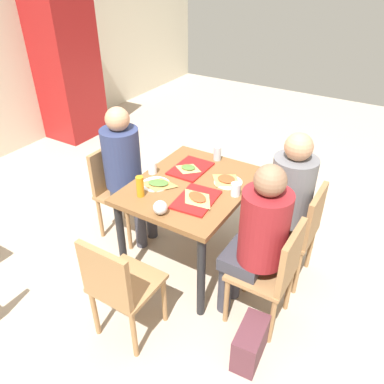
% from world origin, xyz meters
% --- Properties ---
extents(ground_plane, '(10.00, 10.00, 0.02)m').
position_xyz_m(ground_plane, '(0.00, 0.00, -0.01)').
color(ground_plane, '#B7A893').
extents(main_table, '(1.06, 0.84, 0.78)m').
position_xyz_m(main_table, '(0.00, 0.00, 0.67)').
color(main_table, brown).
rests_on(main_table, ground_plane).
extents(chair_near_left, '(0.40, 0.40, 0.85)m').
position_xyz_m(chair_near_left, '(-0.26, -0.80, 0.50)').
color(chair_near_left, '#9E7247').
rests_on(chair_near_left, ground_plane).
extents(chair_near_right, '(0.40, 0.40, 0.85)m').
position_xyz_m(chair_near_right, '(0.26, -0.80, 0.50)').
color(chair_near_right, '#9E7247').
rests_on(chair_near_right, ground_plane).
extents(chair_far_side, '(0.40, 0.40, 0.85)m').
position_xyz_m(chair_far_side, '(0.00, 0.80, 0.50)').
color(chair_far_side, '#9E7247').
rests_on(chair_far_side, ground_plane).
extents(chair_left_end, '(0.40, 0.40, 0.85)m').
position_xyz_m(chair_left_end, '(-0.91, 0.00, 0.50)').
color(chair_left_end, '#9E7247').
rests_on(chair_left_end, ground_plane).
extents(person_in_red, '(0.32, 0.42, 1.26)m').
position_xyz_m(person_in_red, '(-0.26, -0.66, 0.74)').
color(person_in_red, '#383842').
rests_on(person_in_red, ground_plane).
extents(person_in_brown_jacket, '(0.32, 0.42, 1.26)m').
position_xyz_m(person_in_brown_jacket, '(0.26, -0.66, 0.74)').
color(person_in_brown_jacket, '#383842').
rests_on(person_in_brown_jacket, ground_plane).
extents(person_far_side, '(0.32, 0.42, 1.26)m').
position_xyz_m(person_far_side, '(-0.00, 0.66, 0.74)').
color(person_far_side, '#383842').
rests_on(person_far_side, ground_plane).
extents(tray_red_near, '(0.38, 0.29, 0.02)m').
position_xyz_m(tray_red_near, '(-0.18, -0.15, 0.79)').
color(tray_red_near, red).
rests_on(tray_red_near, main_table).
extents(tray_red_far, '(0.36, 0.26, 0.02)m').
position_xyz_m(tray_red_far, '(0.18, 0.13, 0.79)').
color(tray_red_far, red).
rests_on(tray_red_far, main_table).
extents(paper_plate_center, '(0.22, 0.22, 0.01)m').
position_xyz_m(paper_plate_center, '(-0.16, 0.23, 0.78)').
color(paper_plate_center, white).
rests_on(paper_plate_center, main_table).
extents(paper_plate_near_edge, '(0.22, 0.22, 0.01)m').
position_xyz_m(paper_plate_near_edge, '(0.16, -0.23, 0.78)').
color(paper_plate_near_edge, white).
rests_on(paper_plate_near_edge, main_table).
extents(pizza_slice_a, '(0.23, 0.27, 0.02)m').
position_xyz_m(pizza_slice_a, '(-0.18, -0.15, 0.80)').
color(pizza_slice_a, '#DBAD60').
rests_on(pizza_slice_a, tray_red_near).
extents(pizza_slice_b, '(0.15, 0.18, 0.02)m').
position_xyz_m(pizza_slice_b, '(0.16, 0.13, 0.80)').
color(pizza_slice_b, '#DBAD60').
rests_on(pizza_slice_b, tray_red_far).
extents(pizza_slice_c, '(0.22, 0.27, 0.02)m').
position_xyz_m(pizza_slice_c, '(-0.16, 0.21, 0.80)').
color(pizza_slice_c, '#C68C47').
rests_on(pizza_slice_c, paper_plate_center).
extents(pizza_slice_d, '(0.21, 0.23, 0.02)m').
position_xyz_m(pizza_slice_d, '(0.17, -0.21, 0.80)').
color(pizza_slice_d, tan).
rests_on(pizza_slice_d, paper_plate_near_edge).
extents(plastic_cup_a, '(0.07, 0.07, 0.10)m').
position_xyz_m(plastic_cup_a, '(-0.03, 0.36, 0.83)').
color(plastic_cup_a, white).
rests_on(plastic_cup_a, main_table).
extents(plastic_cup_b, '(0.07, 0.07, 0.10)m').
position_xyz_m(plastic_cup_b, '(0.03, -0.36, 0.83)').
color(plastic_cup_b, white).
rests_on(plastic_cup_b, main_table).
extents(soda_can, '(0.07, 0.07, 0.12)m').
position_xyz_m(soda_can, '(0.45, 0.02, 0.84)').
color(soda_can, '#B7BCC6').
rests_on(soda_can, main_table).
extents(condiment_bottle, '(0.06, 0.06, 0.16)m').
position_xyz_m(condiment_bottle, '(-0.34, 0.23, 0.86)').
color(condiment_bottle, orange).
rests_on(condiment_bottle, main_table).
extents(foil_bundle, '(0.10, 0.10, 0.10)m').
position_xyz_m(foil_bundle, '(-0.45, -0.02, 0.83)').
color(foil_bundle, silver).
rests_on(foil_bundle, main_table).
extents(handbag, '(0.33, 0.19, 0.28)m').
position_xyz_m(handbag, '(-0.61, -0.82, 0.14)').
color(handbag, '#592D38').
rests_on(handbag, ground_plane).
extents(drink_fridge, '(0.70, 0.60, 1.90)m').
position_xyz_m(drink_fridge, '(1.44, 2.85, 0.95)').
color(drink_fridge, maroon).
rests_on(drink_fridge, ground_plane).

